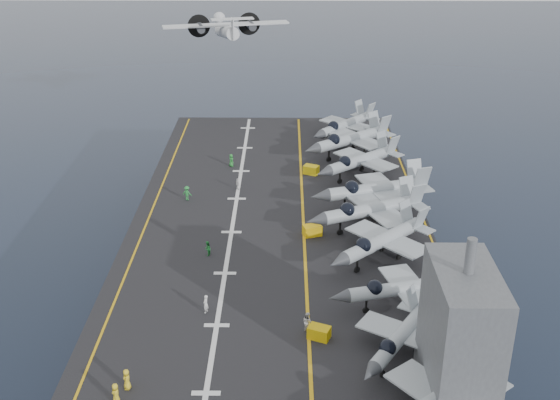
{
  "coord_description": "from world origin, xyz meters",
  "views": [
    {
      "loc": [
        0.76,
        -77.39,
        50.32
      ],
      "look_at": [
        0.0,
        4.0,
        13.0
      ],
      "focal_mm": 45.0,
      "sensor_mm": 36.0,
      "label": 1
    }
  ],
  "objects_px": {
    "tow_cart_a": "(319,333)",
    "transport_plane": "(227,32)",
    "fighter_jet_0": "(437,400)",
    "island_superstructure": "(462,321)"
  },
  "relations": [
    {
      "from": "tow_cart_a",
      "to": "transport_plane",
      "type": "distance_m",
      "value": 81.29
    },
    {
      "from": "fighter_jet_0",
      "to": "transport_plane",
      "type": "xyz_separation_m",
      "value": [
        -23.38,
        90.7,
        10.85
      ]
    },
    {
      "from": "island_superstructure",
      "to": "fighter_jet_0",
      "type": "xyz_separation_m",
      "value": [
        -2.3,
        -3.72,
        -4.91
      ]
    },
    {
      "from": "island_superstructure",
      "to": "fighter_jet_0",
      "type": "bearing_deg",
      "value": -121.75
    },
    {
      "from": "fighter_jet_0",
      "to": "tow_cart_a",
      "type": "height_order",
      "value": "fighter_jet_0"
    },
    {
      "from": "fighter_jet_0",
      "to": "tow_cart_a",
      "type": "xyz_separation_m",
      "value": [
        -8.72,
        11.77,
        -1.98
      ]
    },
    {
      "from": "island_superstructure",
      "to": "tow_cart_a",
      "type": "distance_m",
      "value": 15.29
    },
    {
      "from": "fighter_jet_0",
      "to": "transport_plane",
      "type": "relative_size",
      "value": 0.66
    },
    {
      "from": "island_superstructure",
      "to": "tow_cart_a",
      "type": "relative_size",
      "value": 6.26
    },
    {
      "from": "tow_cart_a",
      "to": "transport_plane",
      "type": "height_order",
      "value": "transport_plane"
    }
  ]
}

